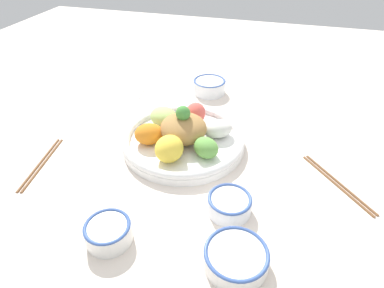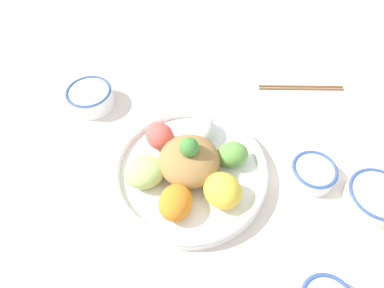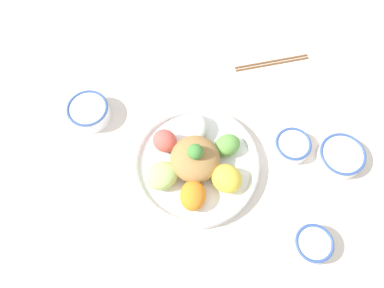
{
  "view_description": "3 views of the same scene",
  "coord_description": "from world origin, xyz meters",
  "px_view_note": "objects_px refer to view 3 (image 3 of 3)",
  "views": [
    {
      "loc": [
        0.7,
        0.24,
        0.52
      ],
      "look_at": [
        0.08,
        0.06,
        0.04
      ],
      "focal_mm": 30.0,
      "sensor_mm": 36.0,
      "label": 1
    },
    {
      "loc": [
        0.27,
        -0.23,
        0.59
      ],
      "look_at": [
        0.01,
        0.07,
        0.03
      ],
      "focal_mm": 30.0,
      "sensor_mm": 36.0,
      "label": 2
    },
    {
      "loc": [
        0.19,
        -0.27,
        0.9
      ],
      "look_at": [
        0.02,
        0.04,
        0.09
      ],
      "focal_mm": 35.0,
      "sensor_mm": 36.0,
      "label": 3
    }
  ],
  "objects_px": {
    "rice_bowl_blue": "(89,111)",
    "rice_bowl_plain": "(313,244)",
    "salad_platter": "(195,163)",
    "chopsticks_pair_far": "(272,62)",
    "serving_spoon_main": "(84,207)",
    "sauce_bowl_dark": "(341,156)",
    "sauce_bowl_red": "(292,146)"
  },
  "relations": [
    {
      "from": "rice_bowl_blue",
      "to": "rice_bowl_plain",
      "type": "relative_size",
      "value": 1.23
    },
    {
      "from": "salad_platter",
      "to": "rice_bowl_plain",
      "type": "height_order",
      "value": "salad_platter"
    },
    {
      "from": "chopsticks_pair_far",
      "to": "serving_spoon_main",
      "type": "distance_m",
      "value": 0.65
    },
    {
      "from": "rice_bowl_plain",
      "to": "chopsticks_pair_far",
      "type": "bearing_deg",
      "value": 123.08
    },
    {
      "from": "salad_platter",
      "to": "sauce_bowl_dark",
      "type": "xyz_separation_m",
      "value": [
        0.32,
        0.2,
        -0.01
      ]
    },
    {
      "from": "sauce_bowl_dark",
      "to": "rice_bowl_blue",
      "type": "bearing_deg",
      "value": -162.74
    },
    {
      "from": "sauce_bowl_dark",
      "to": "salad_platter",
      "type": "bearing_deg",
      "value": -148.38
    },
    {
      "from": "sauce_bowl_red",
      "to": "salad_platter",
      "type": "bearing_deg",
      "value": -140.63
    },
    {
      "from": "salad_platter",
      "to": "rice_bowl_plain",
      "type": "xyz_separation_m",
      "value": [
        0.33,
        -0.05,
        -0.01
      ]
    },
    {
      "from": "sauce_bowl_dark",
      "to": "serving_spoon_main",
      "type": "relative_size",
      "value": 0.85
    },
    {
      "from": "salad_platter",
      "to": "chopsticks_pair_far",
      "type": "relative_size",
      "value": 1.82
    },
    {
      "from": "sauce_bowl_dark",
      "to": "rice_bowl_plain",
      "type": "xyz_separation_m",
      "value": [
        0.01,
        -0.24,
        0.0
      ]
    },
    {
      "from": "rice_bowl_plain",
      "to": "serving_spoon_main",
      "type": "relative_size",
      "value": 0.65
    },
    {
      "from": "salad_platter",
      "to": "sauce_bowl_dark",
      "type": "height_order",
      "value": "salad_platter"
    },
    {
      "from": "sauce_bowl_red",
      "to": "rice_bowl_blue",
      "type": "bearing_deg",
      "value": -162.38
    },
    {
      "from": "rice_bowl_plain",
      "to": "sauce_bowl_dark",
      "type": "bearing_deg",
      "value": 93.14
    },
    {
      "from": "serving_spoon_main",
      "to": "salad_platter",
      "type": "bearing_deg",
      "value": -139.23
    },
    {
      "from": "sauce_bowl_red",
      "to": "chopsticks_pair_far",
      "type": "bearing_deg",
      "value": 123.38
    },
    {
      "from": "sauce_bowl_red",
      "to": "serving_spoon_main",
      "type": "height_order",
      "value": "sauce_bowl_red"
    },
    {
      "from": "sauce_bowl_red",
      "to": "chopsticks_pair_far",
      "type": "xyz_separation_m",
      "value": [
        -0.15,
        0.23,
        -0.02
      ]
    },
    {
      "from": "salad_platter",
      "to": "rice_bowl_plain",
      "type": "bearing_deg",
      "value": -8.01
    },
    {
      "from": "rice_bowl_plain",
      "to": "chopsticks_pair_far",
      "type": "distance_m",
      "value": 0.52
    },
    {
      "from": "sauce_bowl_red",
      "to": "rice_bowl_blue",
      "type": "xyz_separation_m",
      "value": [
        -0.51,
        -0.16,
        0.0
      ]
    },
    {
      "from": "rice_bowl_plain",
      "to": "serving_spoon_main",
      "type": "xyz_separation_m",
      "value": [
        -0.52,
        -0.17,
        -0.02
      ]
    },
    {
      "from": "sauce_bowl_red",
      "to": "rice_bowl_plain",
      "type": "height_order",
      "value": "rice_bowl_plain"
    },
    {
      "from": "salad_platter",
      "to": "sauce_bowl_red",
      "type": "relative_size",
      "value": 3.51
    },
    {
      "from": "sauce_bowl_red",
      "to": "sauce_bowl_dark",
      "type": "relative_size",
      "value": 0.79
    },
    {
      "from": "rice_bowl_blue",
      "to": "chopsticks_pair_far",
      "type": "height_order",
      "value": "rice_bowl_blue"
    },
    {
      "from": "sauce_bowl_dark",
      "to": "chopsticks_pair_far",
      "type": "bearing_deg",
      "value": 144.37
    },
    {
      "from": "salad_platter",
      "to": "serving_spoon_main",
      "type": "bearing_deg",
      "value": -130.84
    },
    {
      "from": "sauce_bowl_red",
      "to": "serving_spoon_main",
      "type": "bearing_deg",
      "value": -135.4
    },
    {
      "from": "salad_platter",
      "to": "rice_bowl_blue",
      "type": "bearing_deg",
      "value": -179.64
    }
  ]
}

